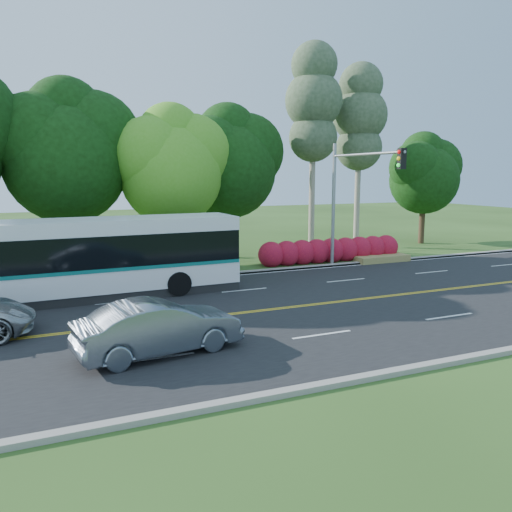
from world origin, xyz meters
name	(u,v)px	position (x,y,z in m)	size (l,w,h in m)	color
ground	(288,308)	(0.00, 0.00, 0.00)	(120.00, 120.00, 0.00)	#294517
road	(288,308)	(0.00, 0.00, 0.01)	(60.00, 14.00, 0.02)	black
curb_north	(228,274)	(0.00, 7.15, 0.07)	(60.00, 0.30, 0.15)	gray
curb_south	(407,370)	(0.00, -7.15, 0.07)	(60.00, 0.30, 0.15)	gray
grass_verge	(217,268)	(0.00, 9.00, 0.05)	(60.00, 4.00, 0.10)	#294517
lane_markings	(286,308)	(-0.09, 0.00, 0.02)	(57.60, 13.82, 0.00)	gold
tree_row	(110,148)	(-5.15, 12.13, 6.73)	(44.70, 9.10, 13.84)	black
bougainvillea_hedge	(334,251)	(7.18, 8.15, 0.72)	(9.50, 2.25, 1.50)	maroon
traffic_signal	(353,186)	(6.49, 5.40, 4.67)	(0.42, 6.10, 7.00)	gray
transit_bus	(87,259)	(-7.22, 4.81, 1.70)	(13.03, 3.17, 3.39)	white
sedan	(159,327)	(-5.84, -3.15, 0.82)	(1.70, 4.88, 1.61)	slate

